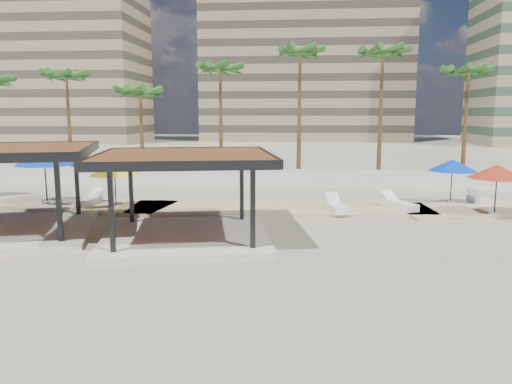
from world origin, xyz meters
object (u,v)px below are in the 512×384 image
at_px(pavilion_west, 2,182).
at_px(umbrella_c, 497,172).
at_px(lounger_d, 478,199).
at_px(pavilion_central, 185,188).
at_px(lounger_c, 399,205).
at_px(lounger_b, 336,207).
at_px(lounger_a, 89,201).

distance_m(pavilion_west, umbrella_c, 22.90).
distance_m(pavilion_west, lounger_d, 24.37).
relative_size(pavilion_central, lounger_c, 3.48).
distance_m(pavilion_west, lounger_c, 19.08).
relative_size(pavilion_west, lounger_b, 4.08).
bearing_deg(lounger_a, lounger_d, -77.45).
height_order(lounger_b, lounger_c, lounger_c).
height_order(pavilion_west, lounger_a, pavilion_west).
bearing_deg(lounger_b, pavilion_west, 98.20).
bearing_deg(lounger_c, pavilion_central, 93.60).
xyz_separation_m(pavilion_central, lounger_d, (14.77, 8.64, -1.77)).
bearing_deg(lounger_b, lounger_a, 74.19).
xyz_separation_m(lounger_a, lounger_b, (13.52, -0.84, 0.01)).
height_order(pavilion_central, lounger_b, pavilion_central).
bearing_deg(lounger_c, lounger_d, -94.27).
xyz_separation_m(umbrella_c, lounger_a, (-21.25, 1.18, -1.96)).
bearing_deg(lounger_d, umbrella_c, 168.56).
bearing_deg(pavilion_west, lounger_a, 63.11).
bearing_deg(lounger_c, umbrella_c, -134.42).
height_order(umbrella_c, lounger_b, umbrella_c).
bearing_deg(umbrella_c, lounger_d, 83.08).
relative_size(pavilion_west, umbrella_c, 2.54).
relative_size(pavilion_central, pavilion_west, 0.89).
height_order(umbrella_c, lounger_a, umbrella_c).
bearing_deg(lounger_c, lounger_a, 60.92).
relative_size(umbrella_c, lounger_a, 1.74).
bearing_deg(umbrella_c, lounger_a, 176.83).
height_order(pavilion_central, lounger_a, pavilion_central).
distance_m(lounger_b, lounger_c, 3.43).
relative_size(umbrella_c, lounger_c, 1.55).
bearing_deg(lounger_a, lounger_c, -83.33).
xyz_separation_m(pavilion_central, lounger_c, (9.94, 6.40, -1.74)).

